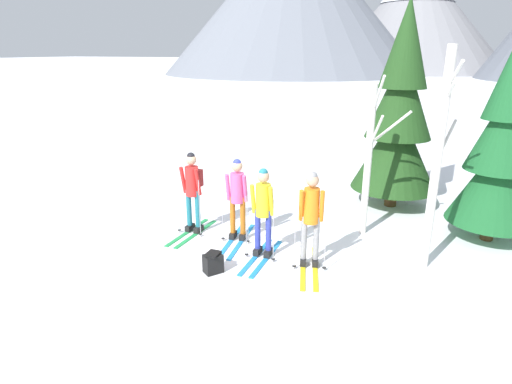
{
  "coord_description": "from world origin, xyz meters",
  "views": [
    {
      "loc": [
        3.44,
        -7.42,
        3.8
      ],
      "look_at": [
        0.24,
        0.28,
        1.05
      ],
      "focal_mm": 30.37,
      "sensor_mm": 36.0,
      "label": 1
    }
  ],
  "objects_px": {
    "pine_tree_near": "(399,117)",
    "backpack_on_snow_front": "(213,263)",
    "birch_tree_tall": "(437,161)",
    "birch_tree_slender": "(369,158)",
    "skier_in_orange": "(311,215)",
    "pine_tree_mid": "(502,149)",
    "skier_in_yellow": "(263,209)",
    "skier_in_pink": "(237,197)",
    "skier_in_red": "(193,188)"
  },
  "relations": [
    {
      "from": "birch_tree_tall",
      "to": "birch_tree_slender",
      "type": "bearing_deg",
      "value": 138.97
    },
    {
      "from": "skier_in_pink",
      "to": "skier_in_orange",
      "type": "height_order",
      "value": "skier_in_orange"
    },
    {
      "from": "skier_in_orange",
      "to": "birch_tree_slender",
      "type": "bearing_deg",
      "value": 70.4
    },
    {
      "from": "pine_tree_near",
      "to": "skier_in_orange",
      "type": "bearing_deg",
      "value": -104.45
    },
    {
      "from": "birch_tree_tall",
      "to": "skier_in_pink",
      "type": "bearing_deg",
      "value": -176.44
    },
    {
      "from": "skier_in_red",
      "to": "birch_tree_tall",
      "type": "distance_m",
      "value": 4.82
    },
    {
      "from": "skier_in_red",
      "to": "pine_tree_mid",
      "type": "height_order",
      "value": "pine_tree_mid"
    },
    {
      "from": "birch_tree_slender",
      "to": "skier_in_orange",
      "type": "bearing_deg",
      "value": -109.6
    },
    {
      "from": "skier_in_yellow",
      "to": "backpack_on_snow_front",
      "type": "xyz_separation_m",
      "value": [
        -0.58,
        -0.94,
        -0.78
      ]
    },
    {
      "from": "pine_tree_mid",
      "to": "birch_tree_tall",
      "type": "bearing_deg",
      "value": -123.25
    },
    {
      "from": "skier_in_orange",
      "to": "backpack_on_snow_front",
      "type": "height_order",
      "value": "skier_in_orange"
    },
    {
      "from": "skier_in_pink",
      "to": "skier_in_orange",
      "type": "xyz_separation_m",
      "value": [
        1.71,
        -0.56,
        0.05
      ]
    },
    {
      "from": "pine_tree_mid",
      "to": "backpack_on_snow_front",
      "type": "xyz_separation_m",
      "value": [
        -4.64,
        -3.47,
        -1.76
      ]
    },
    {
      "from": "skier_in_pink",
      "to": "birch_tree_tall",
      "type": "xyz_separation_m",
      "value": [
        3.66,
        0.23,
        1.05
      ]
    },
    {
      "from": "pine_tree_mid",
      "to": "backpack_on_snow_front",
      "type": "relative_size",
      "value": 10.64
    },
    {
      "from": "skier_in_yellow",
      "to": "pine_tree_near",
      "type": "bearing_deg",
      "value": 63.49
    },
    {
      "from": "skier_in_yellow",
      "to": "backpack_on_snow_front",
      "type": "relative_size",
      "value": 4.38
    },
    {
      "from": "skier_in_orange",
      "to": "birch_tree_tall",
      "type": "bearing_deg",
      "value": 21.82
    },
    {
      "from": "skier_in_yellow",
      "to": "pine_tree_mid",
      "type": "distance_m",
      "value": 4.88
    },
    {
      "from": "pine_tree_mid",
      "to": "birch_tree_tall",
      "type": "xyz_separation_m",
      "value": [
        -1.17,
        -1.78,
        0.05
      ]
    },
    {
      "from": "skier_in_pink",
      "to": "skier_in_orange",
      "type": "distance_m",
      "value": 1.8
    },
    {
      "from": "skier_in_red",
      "to": "skier_in_yellow",
      "type": "relative_size",
      "value": 1.02
    },
    {
      "from": "skier_in_yellow",
      "to": "pine_tree_mid",
      "type": "relative_size",
      "value": 0.41
    },
    {
      "from": "skier_in_pink",
      "to": "backpack_on_snow_front",
      "type": "relative_size",
      "value": 4.55
    },
    {
      "from": "skier_in_pink",
      "to": "pine_tree_mid",
      "type": "relative_size",
      "value": 0.43
    },
    {
      "from": "pine_tree_near",
      "to": "backpack_on_snow_front",
      "type": "bearing_deg",
      "value": -117.55
    },
    {
      "from": "skier_in_yellow",
      "to": "birch_tree_slender",
      "type": "relative_size",
      "value": 0.52
    },
    {
      "from": "birch_tree_slender",
      "to": "backpack_on_snow_front",
      "type": "height_order",
      "value": "birch_tree_slender"
    },
    {
      "from": "skier_in_pink",
      "to": "backpack_on_snow_front",
      "type": "height_order",
      "value": "skier_in_pink"
    },
    {
      "from": "birch_tree_tall",
      "to": "backpack_on_snow_front",
      "type": "relative_size",
      "value": 9.72
    },
    {
      "from": "skier_in_orange",
      "to": "pine_tree_mid",
      "type": "distance_m",
      "value": 4.15
    },
    {
      "from": "skier_in_pink",
      "to": "pine_tree_near",
      "type": "xyz_separation_m",
      "value": [
        2.72,
        3.39,
        1.32
      ]
    },
    {
      "from": "birch_tree_tall",
      "to": "birch_tree_slender",
      "type": "xyz_separation_m",
      "value": [
        -1.28,
        1.11,
        -0.33
      ]
    },
    {
      "from": "skier_in_yellow",
      "to": "pine_tree_near",
      "type": "distance_m",
      "value": 4.56
    },
    {
      "from": "skier_in_orange",
      "to": "pine_tree_near",
      "type": "relative_size",
      "value": 0.36
    },
    {
      "from": "skier_in_pink",
      "to": "backpack_on_snow_front",
      "type": "xyz_separation_m",
      "value": [
        0.19,
        -1.46,
        -0.76
      ]
    },
    {
      "from": "pine_tree_mid",
      "to": "birch_tree_tall",
      "type": "distance_m",
      "value": 2.13
    },
    {
      "from": "skier_in_orange",
      "to": "birch_tree_slender",
      "type": "xyz_separation_m",
      "value": [
        0.68,
        1.9,
        0.68
      ]
    },
    {
      "from": "skier_in_orange",
      "to": "pine_tree_mid",
      "type": "xyz_separation_m",
      "value": [
        3.12,
        2.56,
        0.95
      ]
    },
    {
      "from": "pine_tree_near",
      "to": "pine_tree_mid",
      "type": "xyz_separation_m",
      "value": [
        2.11,
        -1.38,
        -0.32
      ]
    },
    {
      "from": "skier_in_yellow",
      "to": "skier_in_orange",
      "type": "distance_m",
      "value": 0.94
    },
    {
      "from": "pine_tree_near",
      "to": "skier_in_red",
      "type": "bearing_deg",
      "value": -138.08
    },
    {
      "from": "skier_in_red",
      "to": "skier_in_pink",
      "type": "height_order",
      "value": "skier_in_red"
    },
    {
      "from": "skier_in_yellow",
      "to": "birch_tree_tall",
      "type": "bearing_deg",
      "value": 14.51
    },
    {
      "from": "birch_tree_tall",
      "to": "birch_tree_slender",
      "type": "relative_size",
      "value": 1.15
    },
    {
      "from": "skier_in_pink",
      "to": "pine_tree_mid",
      "type": "xyz_separation_m",
      "value": [
        4.83,
        2.01,
        1.0
      ]
    },
    {
      "from": "pine_tree_mid",
      "to": "skier_in_red",
      "type": "bearing_deg",
      "value": -161.18
    },
    {
      "from": "skier_in_yellow",
      "to": "birch_tree_slender",
      "type": "distance_m",
      "value": 2.56
    },
    {
      "from": "birch_tree_tall",
      "to": "backpack_on_snow_front",
      "type": "height_order",
      "value": "birch_tree_tall"
    },
    {
      "from": "skier_in_orange",
      "to": "skier_in_yellow",
      "type": "bearing_deg",
      "value": 177.84
    }
  ]
}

